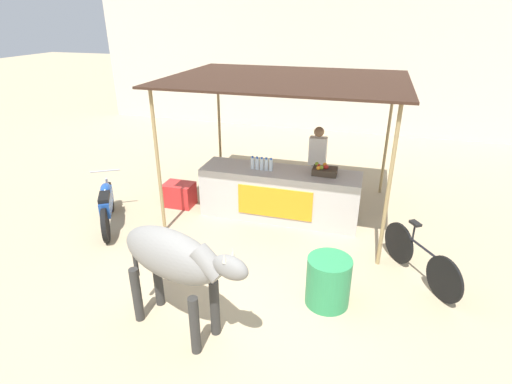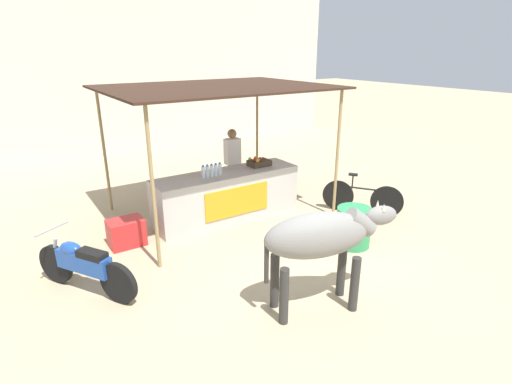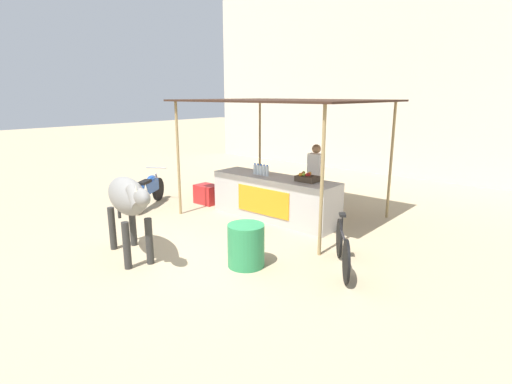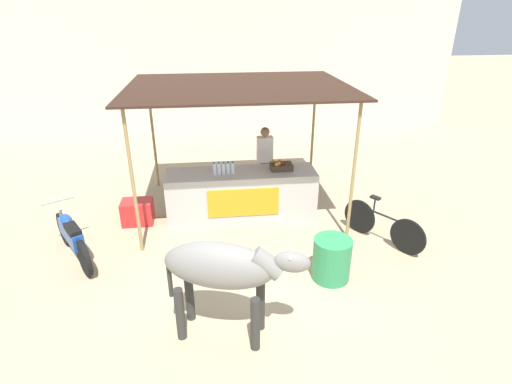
# 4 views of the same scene
# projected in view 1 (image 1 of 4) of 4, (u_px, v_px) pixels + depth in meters

# --- Properties ---
(ground_plane) EXTENTS (60.00, 60.00, 0.00)m
(ground_plane) POSITION_uv_depth(u_px,v_px,m) (245.00, 282.00, 5.94)
(ground_plane) COLOR tan
(building_wall_far) EXTENTS (16.00, 0.50, 6.67)m
(building_wall_far) POSITION_uv_depth(u_px,v_px,m) (332.00, 24.00, 12.37)
(building_wall_far) COLOR beige
(building_wall_far) RESTS_ON ground
(stall_counter) EXTENTS (3.00, 0.82, 0.96)m
(stall_counter) POSITION_uv_depth(u_px,v_px,m) (280.00, 194.00, 7.67)
(stall_counter) COLOR #B2ADA8
(stall_counter) RESTS_ON ground
(stall_awning) EXTENTS (4.20, 3.20, 2.61)m
(stall_awning) POSITION_uv_depth(u_px,v_px,m) (286.00, 84.00, 7.09)
(stall_awning) COLOR #382319
(stall_awning) RESTS_ON ground
(water_bottle_row) EXTENTS (0.43, 0.07, 0.25)m
(water_bottle_row) POSITION_uv_depth(u_px,v_px,m) (262.00, 164.00, 7.47)
(water_bottle_row) COLOR silver
(water_bottle_row) RESTS_ON stall_counter
(fruit_crate) EXTENTS (0.44, 0.32, 0.18)m
(fruit_crate) POSITION_uv_depth(u_px,v_px,m) (324.00, 170.00, 7.28)
(fruit_crate) COLOR #3F3326
(fruit_crate) RESTS_ON stall_counter
(vendor_behind_counter) EXTENTS (0.34, 0.22, 1.65)m
(vendor_behind_counter) POSITION_uv_depth(u_px,v_px,m) (317.00, 166.00, 8.02)
(vendor_behind_counter) COLOR #383842
(vendor_behind_counter) RESTS_ON ground
(cooler_box) EXTENTS (0.60, 0.44, 0.48)m
(cooler_box) POSITION_uv_depth(u_px,v_px,m) (179.00, 194.00, 8.22)
(cooler_box) COLOR red
(cooler_box) RESTS_ON ground
(water_barrel) EXTENTS (0.60, 0.60, 0.70)m
(water_barrel) POSITION_uv_depth(u_px,v_px,m) (328.00, 281.00, 5.39)
(water_barrel) COLOR #2D8C51
(water_barrel) RESTS_ON ground
(cow) EXTENTS (1.84, 0.92, 1.44)m
(cow) POSITION_uv_depth(u_px,v_px,m) (174.00, 259.00, 4.67)
(cow) COLOR gray
(cow) RESTS_ON ground
(motorcycle_parked) EXTENTS (1.03, 1.58, 0.90)m
(motorcycle_parked) POSITION_uv_depth(u_px,v_px,m) (107.00, 204.00, 7.40)
(motorcycle_parked) COLOR black
(motorcycle_parked) RESTS_ON ground
(bicycle_leaning) EXTENTS (0.98, 1.38, 0.85)m
(bicycle_leaning) POSITION_uv_depth(u_px,v_px,m) (420.00, 259.00, 5.89)
(bicycle_leaning) COLOR black
(bicycle_leaning) RESTS_ON ground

